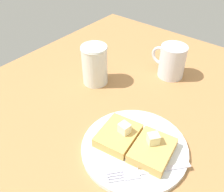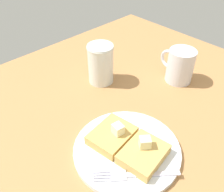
{
  "view_description": "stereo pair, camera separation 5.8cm",
  "coord_description": "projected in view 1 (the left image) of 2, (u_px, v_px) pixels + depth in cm",
  "views": [
    {
      "loc": [
        -16.33,
        33.2,
        43.99
      ],
      "look_at": [
        11.84,
        -1.87,
        7.11
      ],
      "focal_mm": 40.0,
      "sensor_mm": 36.0,
      "label": 1
    },
    {
      "loc": [
        -20.62,
        29.28,
        43.99
      ],
      "look_at": [
        11.84,
        -1.87,
        7.11
      ],
      "focal_mm": 40.0,
      "sensor_mm": 36.0,
      "label": 2
    }
  ],
  "objects": [
    {
      "name": "table_surface",
      "position": [
        148.0,
        142.0,
        0.55
      ],
      "size": [
        101.45,
        101.45,
        2.61
      ],
      "primitive_type": "cube",
      "color": "#A97645",
      "rests_on": "ground"
    },
    {
      "name": "plate",
      "position": [
        134.0,
        147.0,
        0.51
      ],
      "size": [
        21.87,
        21.87,
        1.06
      ],
      "color": "white",
      "rests_on": "table_surface"
    },
    {
      "name": "toast_slice_left",
      "position": [
        152.0,
        150.0,
        0.49
      ],
      "size": [
        8.48,
        10.0,
        2.17
      ],
      "primitive_type": "cube",
      "rotation": [
        0.0,
        0.0,
        0.14
      ],
      "color": "tan",
      "rests_on": "plate"
    },
    {
      "name": "toast_slice_middle",
      "position": [
        118.0,
        135.0,
        0.52
      ],
      "size": [
        8.48,
        10.0,
        2.17
      ],
      "primitive_type": "cube",
      "rotation": [
        0.0,
        0.0,
        0.14
      ],
      "color": "tan",
      "rests_on": "plate"
    },
    {
      "name": "butter_pat_primary",
      "position": [
        153.0,
        139.0,
        0.48
      ],
      "size": [
        2.84,
        2.88,
        2.14
      ],
      "primitive_type": "cube",
      "rotation": [
        0.0,
        0.0,
        0.91
      ],
      "color": "beige",
      "rests_on": "toast_slice_left"
    },
    {
      "name": "butter_pat_secondary",
      "position": [
        124.0,
        128.0,
        0.51
      ],
      "size": [
        2.39,
        2.21,
        2.14
      ],
      "primitive_type": "cube",
      "rotation": [
        0.0,
        0.0,
        3.0
      ],
      "color": "#F8F1C2",
      "rests_on": "toast_slice_middle"
    },
    {
      "name": "fork",
      "position": [
        144.0,
        172.0,
        0.46
      ],
      "size": [
        11.6,
        13.0,
        0.36
      ],
      "color": "silver",
      "rests_on": "plate"
    },
    {
      "name": "syrup_jar",
      "position": [
        95.0,
        66.0,
        0.67
      ],
      "size": [
        7.11,
        7.11,
        10.97
      ],
      "color": "#451E05",
      "rests_on": "table_surface"
    },
    {
      "name": "coffee_mug",
      "position": [
        172.0,
        61.0,
        0.7
      ],
      "size": [
        10.25,
        7.23,
        9.36
      ],
      "color": "silver",
      "rests_on": "table_surface"
    }
  ]
}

